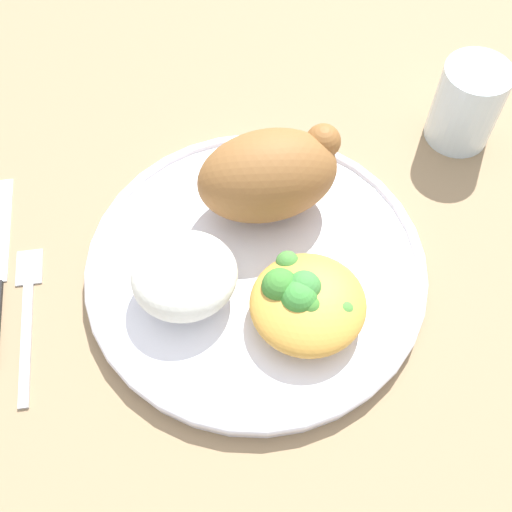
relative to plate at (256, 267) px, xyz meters
The scene contains 7 objects.
ground_plane 0.01m from the plate, ahead, with size 2.00×2.00×0.00m, color #957957.
plate is the anchor object (origin of this frame).
roasted_chicken 0.08m from the plate, 65.08° to the left, with size 0.12×0.08×0.08m.
rice_pile 0.07m from the plate, 169.73° to the right, with size 0.08×0.08×0.05m, color white.
mac_cheese_with_broccoli 0.06m from the plate, 64.24° to the right, with size 0.09×0.09×0.04m.
fork 0.19m from the plate, behind, with size 0.03×0.14×0.01m.
water_glass 0.25m from the plate, 24.15° to the left, with size 0.06×0.06×0.08m, color silver.
Camera 1 is at (-0.07, -0.26, 0.48)m, focal length 44.87 mm.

